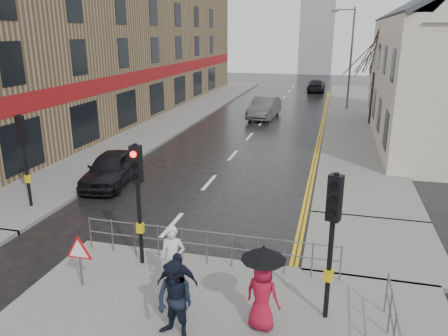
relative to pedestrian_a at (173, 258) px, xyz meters
The scene contains 21 objects.
ground 1.96m from the pedestrian_a, 152.45° to the left, with size 120.00×120.00×0.00m, color black.
left_pavement 25.11m from the pedestrian_a, 108.60° to the left, with size 4.00×44.00×0.14m, color #605E5B.
right_pavement 26.28m from the pedestrian_a, 79.04° to the left, with size 4.00×40.00×0.14m, color #605E5B.
pavement_bridge_right 6.33m from the pedestrian_a, 37.15° to the left, with size 4.00×4.20×0.14m, color #605E5B.
building_left_terrace 26.79m from the pedestrian_a, 120.66° to the left, with size 8.00×42.00×10.00m, color #856C4D.
church_tower 63.30m from the pedestrian_a, 90.00° to the left, with size 5.00×5.00×18.00m, color gray.
traffic_signal_near_left 2.21m from the pedestrian_a, 143.06° to the left, with size 0.28×0.27×3.40m.
traffic_signal_near_right 3.99m from the pedestrian_a, ahead, with size 0.34×0.33×3.40m.
traffic_signal_far_left 8.10m from the pedestrian_a, 151.59° to the left, with size 0.34×0.33×3.40m.
guard_railing_front 1.46m from the pedestrian_a, 72.18° to the left, with size 7.14×0.04×1.00m.
warning_sign 2.34m from the pedestrian_a, 169.63° to the right, with size 0.80×0.07×1.35m.
street_lamp 29.34m from the pedestrian_a, 81.48° to the left, with size 1.83×0.25×8.00m.
tree_near 23.93m from the pedestrian_a, 75.26° to the left, with size 2.40×2.40×6.58m.
tree_far 31.65m from the pedestrian_a, 78.09° to the left, with size 2.40×2.40×5.64m.
pedestrian_a is the anchor object (origin of this frame).
pedestrian_b 1.87m from the pedestrian_a, 67.83° to the right, with size 0.85×0.66×1.75m, color black.
pedestrian_with_umbrella 2.56m from the pedestrian_a, 21.54° to the right, with size 0.96×0.96×1.92m.
pedestrian_d 1.06m from the pedestrian_a, 63.95° to the right, with size 0.90×0.38×1.54m, color black.
car_parked 8.99m from the pedestrian_a, 127.80° to the left, with size 1.64×4.08×1.39m, color black.
car_mid 23.69m from the pedestrian_a, 93.94° to the left, with size 1.65×4.72×1.56m, color #3E4042.
car_far 40.31m from the pedestrian_a, 88.05° to the left, with size 1.83×4.51×1.31m, color black.
Camera 1 is at (5.07, -9.67, 6.25)m, focal length 35.00 mm.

